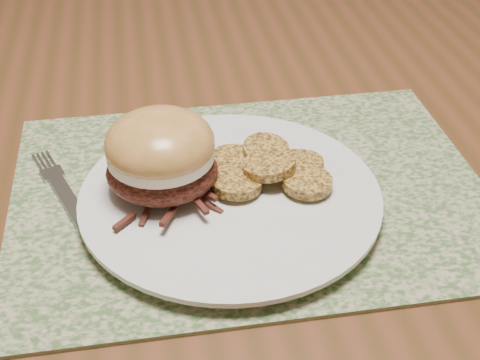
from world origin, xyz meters
The scene contains 6 objects.
dining_table centered at (0.00, 0.00, 0.67)m, with size 1.50×0.90×0.75m.
placemat centered at (-0.25, -0.15, 0.75)m, with size 0.45×0.33×0.00m, color #405E30.
dinner_plate centered at (-0.27, -0.17, 0.76)m, with size 0.26×0.26×0.02m, color silver.
pork_sandwich centered at (-0.33, -0.16, 0.81)m, with size 0.12×0.12×0.08m.
roasted_potatoes centered at (-0.23, -0.15, 0.78)m, with size 0.13×0.11×0.03m.
fork centered at (-0.42, -0.14, 0.76)m, with size 0.08×0.17×0.00m.
Camera 1 is at (-0.34, -0.65, 1.14)m, focal length 50.00 mm.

